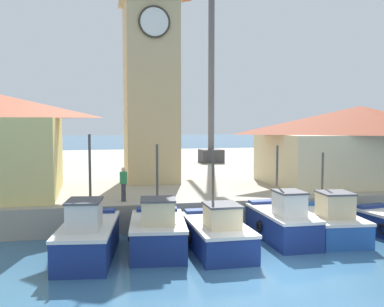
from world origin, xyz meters
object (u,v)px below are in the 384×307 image
(fishing_boat_far_left, at_px, (88,237))
(fishing_boat_left_inner, at_px, (217,233))
(dock_worker_near_tower, at_px, (123,184))
(fishing_boat_center, at_px, (327,221))
(port_crane_near, at_px, (211,73))
(clock_tower, at_px, (151,66))
(fishing_boat_mid_left, at_px, (282,222))
(fishing_boat_left_outer, at_px, (158,232))
(warehouse_right, at_px, (360,144))

(fishing_boat_far_left, relative_size, fishing_boat_left_inner, 1.07)
(dock_worker_near_tower, bearing_deg, fishing_boat_center, -21.90)
(fishing_boat_left_inner, height_order, port_crane_near, port_crane_near)
(fishing_boat_center, height_order, port_crane_near, port_crane_near)
(fishing_boat_left_inner, relative_size, port_crane_near, 0.23)
(fishing_boat_center, height_order, clock_tower, clock_tower)
(fishing_boat_center, distance_m, port_crane_near, 23.55)
(fishing_boat_left_inner, relative_size, fishing_boat_mid_left, 1.04)
(fishing_boat_mid_left, bearing_deg, port_crane_near, 82.85)
(fishing_boat_left_outer, height_order, fishing_boat_mid_left, fishing_boat_left_outer)
(fishing_boat_mid_left, xyz_separation_m, dock_worker_near_tower, (-6.53, 3.46, 1.41))
(fishing_boat_left_inner, height_order, fishing_boat_center, fishing_boat_left_inner)
(warehouse_right, relative_size, dock_worker_near_tower, 7.24)
(fishing_boat_center, bearing_deg, fishing_boat_left_outer, -176.65)
(fishing_boat_far_left, xyz_separation_m, port_crane_near, (10.90, 22.60, 8.63))
(warehouse_right, bearing_deg, fishing_boat_left_inner, -146.01)
(fishing_boat_mid_left, relative_size, clock_tower, 0.30)
(clock_tower, bearing_deg, fishing_boat_center, -57.45)
(port_crane_near, bearing_deg, fishing_boat_left_outer, -110.23)
(fishing_boat_far_left, distance_m, fishing_boat_left_outer, 2.69)
(port_crane_near, bearing_deg, clock_tower, -120.94)
(fishing_boat_far_left, height_order, fishing_boat_center, fishing_boat_far_left)
(fishing_boat_left_outer, bearing_deg, fishing_boat_center, 3.35)
(fishing_boat_left_outer, distance_m, fishing_boat_left_inner, 2.35)
(fishing_boat_far_left, relative_size, fishing_boat_mid_left, 1.11)
(fishing_boat_left_outer, relative_size, port_crane_near, 0.21)
(clock_tower, bearing_deg, warehouse_right, -15.02)
(port_crane_near, bearing_deg, fishing_boat_left_inner, -104.60)
(fishing_boat_far_left, height_order, fishing_boat_mid_left, fishing_boat_far_left)
(clock_tower, bearing_deg, fishing_boat_far_left, -109.56)
(fishing_boat_mid_left, height_order, fishing_boat_center, fishing_boat_mid_left)
(fishing_boat_left_inner, xyz_separation_m, port_crane_near, (5.91, 22.69, 8.74))
(fishing_boat_center, distance_m, dock_worker_near_tower, 9.46)
(warehouse_right, xyz_separation_m, dock_worker_near_tower, (-14.64, -3.29, -1.57))
(fishing_boat_far_left, height_order, clock_tower, clock_tower)
(fishing_boat_left_inner, distance_m, fishing_boat_center, 5.38)
(fishing_boat_left_outer, xyz_separation_m, dock_worker_near_tower, (-1.04, 3.93, 1.41))
(fishing_boat_left_outer, relative_size, clock_tower, 0.29)
(clock_tower, xyz_separation_m, port_crane_near, (7.05, 11.75, 0.94))
(fishing_boat_far_left, bearing_deg, warehouse_right, 24.77)
(fishing_boat_left_inner, height_order, warehouse_right, warehouse_right)
(fishing_boat_left_inner, distance_m, port_crane_near, 25.03)
(fishing_boat_left_inner, xyz_separation_m, warehouse_right, (11.28, 7.61, 3.06))
(fishing_boat_center, distance_m, warehouse_right, 9.53)
(fishing_boat_mid_left, xyz_separation_m, port_crane_near, (2.74, 21.83, 8.66))
(fishing_boat_mid_left, bearing_deg, dock_worker_near_tower, 152.09)
(clock_tower, bearing_deg, fishing_boat_left_outer, -96.37)
(clock_tower, xyz_separation_m, dock_worker_near_tower, (-2.22, -6.62, -6.31))
(fishing_boat_left_outer, relative_size, warehouse_right, 0.37)
(fishing_boat_far_left, bearing_deg, fishing_boat_left_inner, -1.14)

